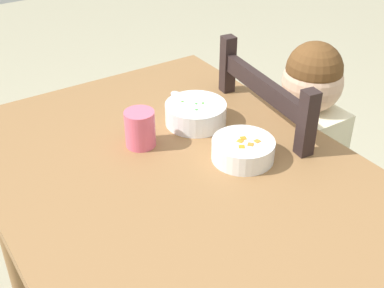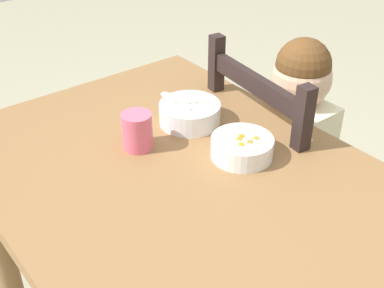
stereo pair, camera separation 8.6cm
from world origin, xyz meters
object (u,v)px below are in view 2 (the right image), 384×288
bowl_of_peas (190,113)px  spoon (170,98)px  child_figure (288,142)px  dining_table (189,218)px  drinking_cup (137,131)px  dining_chair (282,188)px  bowl_of_carrots (242,147)px

bowl_of_peas → spoon: bowl_of_peas is taller
child_figure → bowl_of_peas: size_ratio=5.73×
dining_table → spoon: bearing=150.4°
drinking_cup → child_figure: bearing=79.6°
child_figure → drinking_cup: size_ratio=9.99×
dining_table → dining_chair: bearing=102.3°
bowl_of_carrots → dining_chair: bearing=110.1°
child_figure → drinking_cup: 0.51m
dining_table → child_figure: child_figure is taller
child_figure → drinking_cup: bearing=-100.4°
bowl_of_peas → drinking_cup: size_ratio=1.74×
bowl_of_carrots → drinking_cup: drinking_cup is taller
dining_table → bowl_of_peas: bearing=141.4°
bowl_of_carrots → dining_table: bearing=-93.5°
bowl_of_peas → dining_chair: bearing=72.1°
bowl_of_peas → dining_table: bearing=-38.6°
drinking_cup → dining_table: bearing=6.3°
child_figure → bowl_of_carrots: size_ratio=6.21×
dining_chair → spoon: dining_chair is taller
dining_chair → spoon: 0.47m
dining_chair → child_figure: size_ratio=0.98×
bowl_of_carrots → spoon: bowl_of_carrots is taller
bowl_of_peas → spoon: 0.15m
bowl_of_carrots → bowl_of_peas: bearing=-180.0°
bowl_of_peas → spoon: size_ratio=1.18×
bowl_of_peas → bowl_of_carrots: (0.20, 0.00, -0.00)m
dining_chair → bowl_of_peas: (-0.10, -0.30, 0.34)m
bowl_of_peas → drinking_cup: (0.02, -0.18, 0.02)m
bowl_of_peas → spoon: (-0.14, 0.04, -0.03)m
dining_table → bowl_of_peas: (-0.20, 0.16, 0.15)m
child_figure → spoon: size_ratio=6.79×
spoon → child_figure: bearing=46.6°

